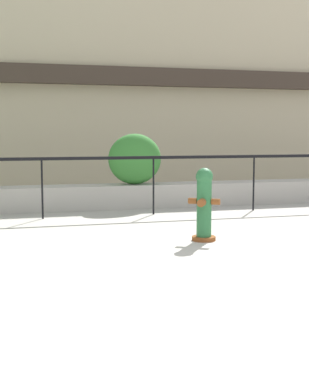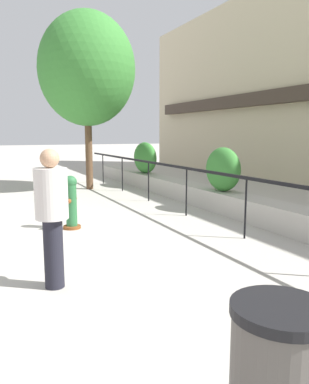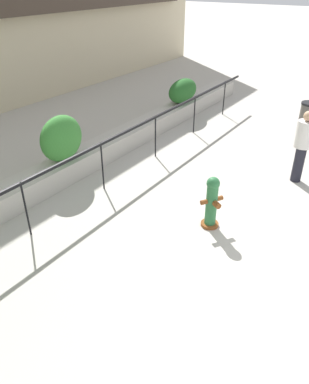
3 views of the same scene
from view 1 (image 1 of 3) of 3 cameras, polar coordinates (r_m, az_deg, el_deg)
ground_plane at (r=6.04m, az=12.11°, el=-9.06°), size 120.00×120.00×0.00m
building_facade at (r=17.53m, az=-6.27°, el=14.07°), size 30.00×1.36×8.00m
planter_wall_low at (r=11.57m, az=-1.51°, el=-0.38°), size 18.00×0.70×0.50m
fence_railing_segment at (r=10.44m, az=-0.11°, el=3.14°), size 15.00×0.05×1.15m
hedge_bush_1 at (r=11.48m, az=-2.11°, el=3.53°), size 1.15×0.64×1.08m
fire_hydrant at (r=7.92m, az=5.31°, el=-1.25°), size 0.49×0.49×1.08m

